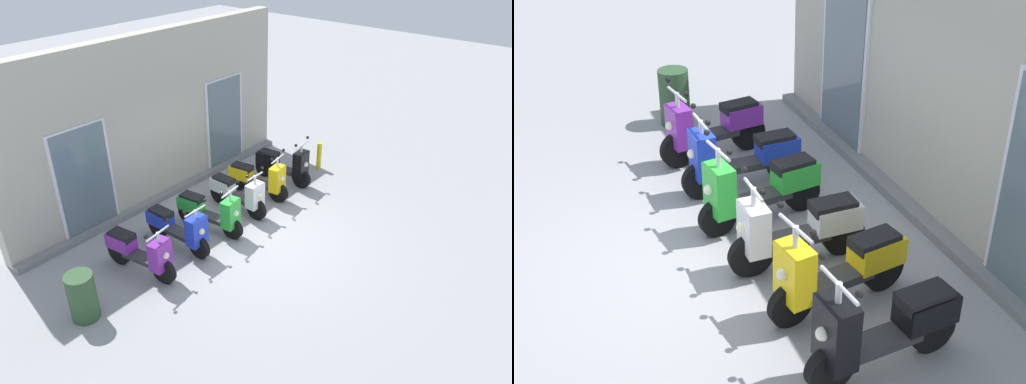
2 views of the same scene
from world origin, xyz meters
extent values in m
plane|color=#939399|center=(0.00, 0.00, 0.00)|extent=(40.00, 40.00, 0.00)
cube|color=#B2AD9E|center=(0.00, 2.83, 1.83)|extent=(7.43, 0.30, 3.67)
cube|color=slate|center=(0.00, 2.58, 0.06)|extent=(7.43, 0.20, 0.12)
cube|color=silver|center=(-1.99, 2.66, 1.15)|extent=(1.25, 0.04, 2.30)
cube|color=slate|center=(-1.99, 2.63, 1.15)|extent=(1.13, 0.02, 2.22)
cube|color=silver|center=(1.99, 2.66, 1.15)|extent=(1.25, 0.04, 2.30)
cube|color=slate|center=(1.99, 2.63, 1.15)|extent=(1.13, 0.02, 2.22)
cylinder|color=black|center=(-2.13, 0.32, 0.24)|extent=(0.18, 0.50, 0.49)
cylinder|color=black|center=(-2.30, 1.37, 0.24)|extent=(0.18, 0.50, 0.49)
cube|color=#2D2D30|center=(-2.21, 0.84, 0.34)|extent=(0.36, 0.69, 0.09)
cube|color=purple|center=(-2.14, 0.35, 0.58)|extent=(0.41, 0.30, 0.55)
sphere|color=#F2EFCC|center=(-2.12, 0.23, 0.62)|extent=(0.12, 0.12, 0.12)
cube|color=purple|center=(-2.28, 1.27, 0.54)|extent=(0.38, 0.56, 0.28)
cube|color=black|center=(-2.27, 1.23, 0.68)|extent=(0.33, 0.51, 0.11)
cylinder|color=silver|center=(-2.14, 0.35, 0.94)|extent=(0.06, 0.06, 0.22)
cylinder|color=silver|center=(-2.14, 0.35, 1.03)|extent=(0.56, 0.12, 0.04)
sphere|color=black|center=(-1.86, 0.40, 1.13)|extent=(0.07, 0.07, 0.07)
sphere|color=black|center=(-2.41, 0.31, 1.13)|extent=(0.07, 0.07, 0.07)
cylinder|color=black|center=(-1.23, 0.36, 0.24)|extent=(0.12, 0.48, 0.47)
cylinder|color=black|center=(-1.27, 1.49, 0.24)|extent=(0.12, 0.48, 0.47)
cube|color=#2D2D30|center=(-1.25, 0.92, 0.34)|extent=(0.28, 0.71, 0.09)
cube|color=#1E38C6|center=(-1.23, 0.40, 0.59)|extent=(0.39, 0.25, 0.58)
sphere|color=#F2EFCC|center=(-1.22, 0.27, 0.63)|extent=(0.12, 0.12, 0.12)
cube|color=#1E38C6|center=(-1.26, 1.39, 0.48)|extent=(0.32, 0.53, 0.28)
cube|color=black|center=(-1.26, 1.35, 0.62)|extent=(0.28, 0.49, 0.11)
cylinder|color=silver|center=(-1.23, 0.40, 0.95)|extent=(0.06, 0.06, 0.18)
cylinder|color=silver|center=(-1.23, 0.40, 1.02)|extent=(0.53, 0.05, 0.04)
sphere|color=black|center=(-0.96, 0.41, 1.12)|extent=(0.07, 0.07, 0.07)
sphere|color=black|center=(-1.49, 0.39, 1.12)|extent=(0.07, 0.07, 0.07)
cylinder|color=black|center=(-0.36, 0.29, 0.22)|extent=(0.17, 0.46, 0.44)
cylinder|color=black|center=(-0.52, 1.41, 0.22)|extent=(0.17, 0.46, 0.44)
cube|color=#2D2D30|center=(-0.44, 0.85, 0.32)|extent=(0.36, 0.73, 0.09)
cube|color=green|center=(-0.36, 0.33, 0.57)|extent=(0.41, 0.29, 0.58)
sphere|color=#F2EFCC|center=(-0.34, 0.21, 0.61)|extent=(0.12, 0.12, 0.12)
cube|color=green|center=(-0.50, 1.31, 0.50)|extent=(0.37, 0.56, 0.28)
cube|color=black|center=(-0.50, 1.27, 0.64)|extent=(0.33, 0.51, 0.11)
cylinder|color=silver|center=(-0.36, 0.33, 0.96)|extent=(0.06, 0.06, 0.23)
cylinder|color=silver|center=(-0.36, 0.33, 1.06)|extent=(0.54, 0.11, 0.04)
sphere|color=black|center=(-0.09, 0.37, 1.16)|extent=(0.07, 0.07, 0.07)
sphere|color=black|center=(-0.63, 0.29, 1.16)|extent=(0.07, 0.07, 0.07)
cylinder|color=black|center=(0.49, 0.38, 0.24)|extent=(0.10, 0.48, 0.48)
cylinder|color=black|center=(0.48, 1.45, 0.24)|extent=(0.10, 0.48, 0.48)
cube|color=#2D2D30|center=(0.49, 0.91, 0.34)|extent=(0.27, 0.66, 0.09)
cube|color=white|center=(0.49, 0.42, 0.57)|extent=(0.38, 0.24, 0.53)
sphere|color=#F2EFCC|center=(0.49, 0.29, 0.61)|extent=(0.12, 0.12, 0.12)
cube|color=white|center=(0.49, 1.35, 0.49)|extent=(0.30, 0.52, 0.28)
cube|color=black|center=(0.49, 1.31, 0.63)|extent=(0.26, 0.48, 0.11)
cylinder|color=silver|center=(0.49, 0.42, 0.92)|extent=(0.06, 0.06, 0.22)
cylinder|color=silver|center=(0.49, 0.42, 1.01)|extent=(0.48, 0.04, 0.04)
sphere|color=black|center=(0.73, 0.42, 1.11)|extent=(0.07, 0.07, 0.07)
sphere|color=black|center=(0.25, 0.42, 1.11)|extent=(0.07, 0.07, 0.07)
cylinder|color=black|center=(1.36, 0.46, 0.23)|extent=(0.17, 0.47, 0.46)
cylinder|color=black|center=(1.19, 1.54, 0.23)|extent=(0.17, 0.47, 0.46)
cube|color=#2D2D30|center=(1.28, 1.00, 0.33)|extent=(0.36, 0.71, 0.09)
cube|color=yellow|center=(1.35, 0.50, 0.58)|extent=(0.41, 0.30, 0.58)
sphere|color=#F2EFCC|center=(1.37, 0.37, 0.62)|extent=(0.12, 0.12, 0.12)
cube|color=yellow|center=(1.21, 1.44, 0.49)|extent=(0.38, 0.56, 0.28)
cube|color=black|center=(1.21, 1.40, 0.63)|extent=(0.33, 0.51, 0.11)
cylinder|color=silver|center=(1.35, 0.50, 0.97)|extent=(0.06, 0.06, 0.24)
cylinder|color=silver|center=(1.35, 0.50, 1.07)|extent=(0.53, 0.12, 0.04)
sphere|color=black|center=(1.62, 0.54, 1.17)|extent=(0.07, 0.07, 0.07)
sphere|color=black|center=(1.09, 0.46, 1.17)|extent=(0.07, 0.07, 0.07)
cylinder|color=black|center=(2.24, 0.44, 0.22)|extent=(0.15, 0.46, 0.45)
cylinder|color=black|center=(2.14, 1.50, 0.22)|extent=(0.15, 0.46, 0.45)
cube|color=#2D2D30|center=(2.19, 0.97, 0.32)|extent=(0.32, 0.68, 0.09)
cube|color=black|center=(2.23, 0.48, 0.60)|extent=(0.40, 0.27, 0.63)
sphere|color=#F2EFCC|center=(2.25, 0.35, 0.64)|extent=(0.12, 0.12, 0.12)
cube|color=black|center=(2.15, 1.40, 0.50)|extent=(0.35, 0.55, 0.28)
cube|color=black|center=(2.15, 1.36, 0.64)|extent=(0.30, 0.50, 0.11)
cylinder|color=silver|center=(2.23, 0.48, 1.00)|extent=(0.06, 0.06, 0.21)
cylinder|color=silver|center=(2.23, 0.48, 1.08)|extent=(0.54, 0.09, 0.04)
sphere|color=black|center=(2.50, 0.51, 1.18)|extent=(0.07, 0.07, 0.07)
sphere|color=black|center=(1.97, 0.46, 1.18)|extent=(0.07, 0.07, 0.07)
cylinder|color=#2D4C2D|center=(-3.51, 0.64, 0.42)|extent=(0.45, 0.45, 0.85)
cylinder|color=yellow|center=(3.34, 0.68, 0.35)|extent=(0.12, 0.12, 0.70)
camera|label=1|loc=(-6.29, -5.25, 5.73)|focal=34.37mm
camera|label=2|loc=(6.03, -1.59, 4.40)|focal=48.86mm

